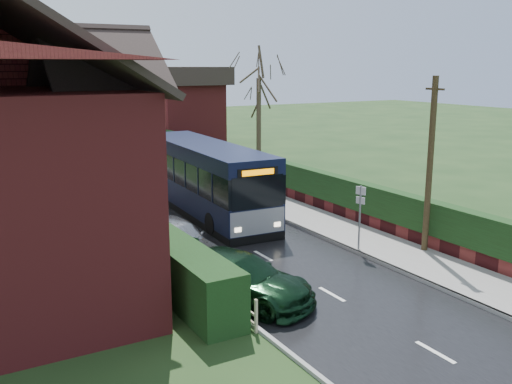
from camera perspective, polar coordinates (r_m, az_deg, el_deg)
ground at (r=18.73m, az=3.85°, el=-8.18°), size 140.00×140.00×0.00m
road at (r=27.23m, az=-7.85°, el=-1.61°), size 6.00×100.00×0.02m
pavement at (r=29.01m, az=-0.06°, el=-0.49°), size 2.50×100.00×0.14m
kerb_right at (r=28.45m, az=-2.16°, el=-0.76°), size 0.12×100.00×0.14m
kerb_left at (r=26.29m, az=-14.03°, el=-2.30°), size 0.12×100.00×0.10m
front_hedge at (r=21.22m, az=-12.61°, el=-3.67°), size 1.20×16.00×1.60m
picket_fence at (r=21.54m, az=-10.65°, el=-4.32°), size 0.10×16.00×0.90m
right_wall_hedge at (r=29.60m, az=2.55°, el=1.64°), size 0.60×50.00×1.80m
bus at (r=25.89m, az=-5.11°, el=1.29°), size 2.89×10.63×3.20m
car_silver at (r=20.01m, az=-8.09°, el=-4.69°), size 2.23×4.47×1.46m
car_green at (r=16.48m, az=-1.87°, el=-8.56°), size 3.84×5.08×1.37m
car_distant at (r=57.35m, az=-20.75°, el=5.84°), size 2.82×4.61×1.43m
bus_stop_sign at (r=20.59m, az=10.37°, el=-1.69°), size 0.18×0.37×2.47m
telegraph_pole at (r=20.76m, az=16.99°, el=2.47°), size 0.22×0.81×6.29m
tree_right_far at (r=37.47m, az=0.28°, el=11.93°), size 4.30×4.30×8.31m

